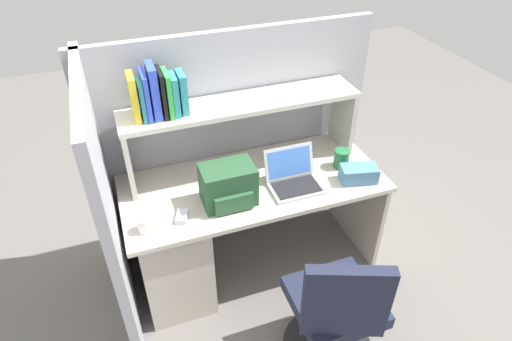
# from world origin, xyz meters

# --- Properties ---
(ground_plane) EXTENTS (8.00, 8.00, 0.00)m
(ground_plane) POSITION_xyz_m (0.00, 0.00, 0.00)
(ground_plane) COLOR slate
(desk) EXTENTS (1.60, 0.70, 0.73)m
(desk) POSITION_xyz_m (-0.39, 0.00, 0.40)
(desk) COLOR beige
(desk) RESTS_ON ground_plane
(cubicle_partition_rear) EXTENTS (1.84, 0.05, 1.55)m
(cubicle_partition_rear) POSITION_xyz_m (0.00, 0.38, 0.78)
(cubicle_partition_rear) COLOR #9E9EA8
(cubicle_partition_rear) RESTS_ON ground_plane
(cubicle_partition_left) EXTENTS (0.05, 1.06, 1.55)m
(cubicle_partition_left) POSITION_xyz_m (-0.85, -0.05, 0.78)
(cubicle_partition_left) COLOR #9E9EA8
(cubicle_partition_left) RESTS_ON ground_plane
(overhead_hutch) EXTENTS (1.44, 0.28, 0.45)m
(overhead_hutch) POSITION_xyz_m (0.00, 0.20, 1.08)
(overhead_hutch) COLOR #BCB7AC
(overhead_hutch) RESTS_ON desk
(reference_books_on_shelf) EXTENTS (0.30, 0.18, 0.30)m
(reference_books_on_shelf) POSITION_xyz_m (-0.48, 0.20, 1.31)
(reference_books_on_shelf) COLOR yellow
(reference_books_on_shelf) RESTS_ON overhead_hutch
(laptop) EXTENTS (0.31, 0.27, 0.22)m
(laptop) POSITION_xyz_m (0.22, -0.11, 0.78)
(laptop) COLOR #B7BABF
(laptop) RESTS_ON desk
(backpack) EXTENTS (0.30, 0.22, 0.24)m
(backpack) POSITION_xyz_m (-0.19, -0.13, 0.85)
(backpack) COLOR #264C2D
(backpack) RESTS_ON desk
(computer_mouse) EXTENTS (0.09, 0.12, 0.03)m
(computer_mouse) POSITION_xyz_m (-0.48, -0.18, 0.75)
(computer_mouse) COLOR silver
(computer_mouse) RESTS_ON desk
(paper_cup) EXTENTS (0.08, 0.08, 0.09)m
(paper_cup) POSITION_xyz_m (-0.68, -0.21, 0.77)
(paper_cup) COLOR white
(paper_cup) RESTS_ON desk
(tissue_box) EXTENTS (0.24, 0.17, 0.10)m
(tissue_box) POSITION_xyz_m (0.61, -0.20, 0.78)
(tissue_box) COLOR teal
(tissue_box) RESTS_ON desk
(snack_canister) EXTENTS (0.10, 0.10, 0.12)m
(snack_canister) POSITION_xyz_m (0.58, -0.04, 0.79)
(snack_canister) COLOR #26723F
(snack_canister) RESTS_ON desk
(office_chair) EXTENTS (0.53, 0.55, 0.93)m
(office_chair) POSITION_xyz_m (0.16, -0.83, 0.39)
(office_chair) COLOR black
(office_chair) RESTS_ON ground_plane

